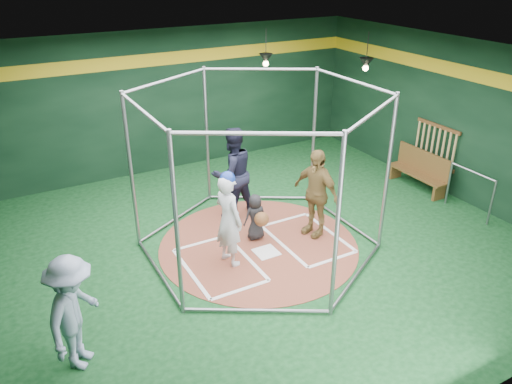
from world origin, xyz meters
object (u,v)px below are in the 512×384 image
visitor_leopard (316,193)px  umpire (232,173)px  dugout_bench (420,169)px  batter_figure (229,219)px

visitor_leopard → umpire: (-1.07, 1.45, 0.08)m
visitor_leopard → dugout_bench: size_ratio=1.13×
visitor_leopard → dugout_bench: (3.43, 0.58, -0.43)m
batter_figure → visitor_leopard: 1.92m
umpire → dugout_bench: umpire is taller
batter_figure → dugout_bench: batter_figure is taller
batter_figure → visitor_leopard: (1.92, 0.11, 0.00)m
batter_figure → dugout_bench: (5.35, 0.70, -0.43)m
umpire → batter_figure: bearing=56.0°
visitor_leopard → dugout_bench: 3.51m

